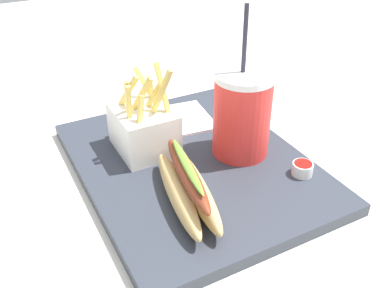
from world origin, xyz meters
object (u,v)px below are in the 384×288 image
(napkin_stack, at_px, (178,120))
(fries_basket, at_px, (144,128))
(hot_dog_1, at_px, (187,187))
(ketchup_cup_1, at_px, (303,168))
(soda_cup, at_px, (242,114))

(napkin_stack, bearing_deg, fries_basket, 123.27)
(fries_basket, relative_size, hot_dog_1, 0.76)
(napkin_stack, bearing_deg, hot_dog_1, 157.00)
(ketchup_cup_1, relative_size, napkin_stack, 0.27)
(hot_dog_1, bearing_deg, ketchup_cup_1, -97.25)
(soda_cup, xyz_separation_m, ketchup_cup_1, (-0.10, -0.05, -0.06))
(fries_basket, bearing_deg, ketchup_cup_1, -134.09)
(hot_dog_1, xyz_separation_m, napkin_stack, (0.21, -0.09, -0.02))
(fries_basket, bearing_deg, hot_dog_1, 179.81)
(ketchup_cup_1, xyz_separation_m, napkin_stack, (0.23, 0.09, -0.01))
(fries_basket, xyz_separation_m, hot_dog_1, (-0.15, 0.00, -0.01))
(soda_cup, distance_m, hot_dog_1, 0.16)
(soda_cup, relative_size, napkin_stack, 2.03)
(fries_basket, relative_size, ketchup_cup_1, 4.75)
(napkin_stack, bearing_deg, soda_cup, -162.24)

